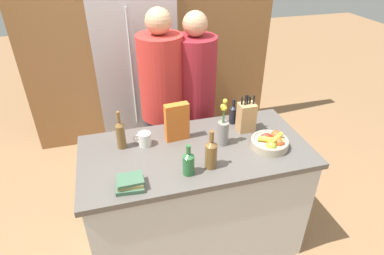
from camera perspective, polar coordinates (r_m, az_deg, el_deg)
ground_plane at (r=2.87m, az=0.55°, el=-18.95°), size 14.00×14.00×0.00m
kitchen_island at (r=2.53m, az=0.60°, el=-12.33°), size 1.60×0.78×0.92m
back_wall_wood at (r=3.67m, az=-7.28°, el=16.96°), size 2.80×0.12×2.60m
refrigerator at (r=3.39m, az=-10.05°, el=10.40°), size 0.77×0.62×2.03m
fruit_bowl at (r=2.30m, az=13.74°, el=-2.47°), size 0.26×0.26×0.11m
knife_block at (r=2.42m, az=9.62°, el=1.87°), size 0.12×0.10×0.30m
flower_vase at (r=2.24m, az=5.55°, el=-0.22°), size 0.08×0.08×0.36m
cereal_box at (r=2.27m, az=-2.71°, el=0.97°), size 0.18×0.08×0.28m
coffee_mug at (r=2.28m, az=-8.47°, el=-2.05°), size 0.13×0.09×0.10m
book_stack at (r=1.95m, az=-10.93°, el=-9.65°), size 0.18×0.15×0.07m
bottle_oil at (r=2.25m, az=-12.58°, el=-1.10°), size 0.06×0.06×0.28m
bottle_vinegar at (r=2.52m, az=7.32°, el=2.46°), size 0.06×0.06×0.21m
bottle_wine at (r=1.98m, az=-0.63°, el=-6.27°), size 0.07×0.07×0.21m
bottle_water at (r=2.03m, az=3.40°, el=-4.58°), size 0.08×0.08×0.27m
person_at_sink at (r=2.75m, az=-5.26°, el=4.73°), size 0.37×0.37×1.75m
person_in_blue at (r=2.82m, az=0.51°, el=5.07°), size 0.36×0.36×1.70m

